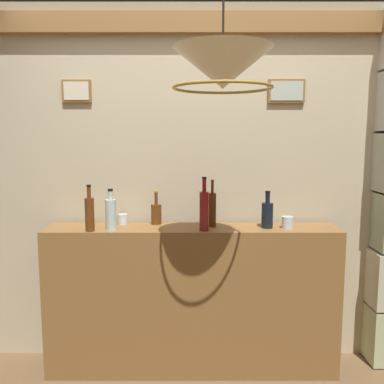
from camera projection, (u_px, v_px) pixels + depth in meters
panelled_rear_partition at (192, 176)px, 3.06m from camera, size 3.67×0.15×2.56m
bar_shelf_unit at (192, 299)px, 2.93m from camera, size 2.00×0.33×1.03m
liquor_bottle_tequila at (111, 214)px, 2.75m from camera, size 0.07×0.07×0.28m
liquor_bottle_rum at (90, 213)px, 2.73m from camera, size 0.06×0.06×0.31m
liquor_bottle_rye at (204, 209)px, 2.74m from camera, size 0.06×0.06×0.36m
liquor_bottle_vodka at (156, 213)px, 2.95m from camera, size 0.07×0.07×0.24m
liquor_bottle_whiskey at (212, 209)px, 2.87m from camera, size 0.06×0.06×0.32m
liquor_bottle_vermouth at (267, 214)px, 2.83m from camera, size 0.08×0.08×0.25m
glass_tumbler_rocks at (287, 222)px, 2.82m from camera, size 0.08×0.08×0.08m
glass_tumbler_highball at (268, 219)px, 2.94m from camera, size 0.07×0.07×0.08m
glass_tumbler_shot at (123, 219)px, 2.95m from camera, size 0.07×0.07×0.07m
pendant_lamp at (223, 70)px, 2.14m from camera, size 0.52×0.52×0.57m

